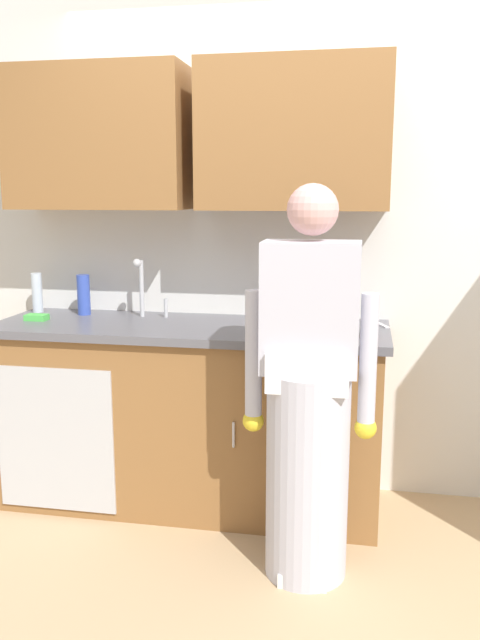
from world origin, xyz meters
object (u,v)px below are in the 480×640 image
at_px(person_at_sink, 308,416).
at_px(bottle_cleaner_spray, 37,293).
at_px(knife_on_counter, 377,323).
at_px(sink, 141,325).
at_px(cup_by_sink, 370,328).
at_px(bottle_soap, 293,303).
at_px(sponge, 37,317).
at_px(bottle_water_short, 84,295).

bearing_deg(person_at_sink, bottle_cleaner_spray, 154.85).
xyz_separation_m(person_at_sink, knife_on_counter, (0.28, 0.74, 0.25)).
relative_size(sink, cup_by_sink, 5.30).
height_order(bottle_soap, cup_by_sink, bottle_soap).
distance_m(knife_on_counter, sponge, 1.73).
relative_size(bottle_water_short, cup_by_sink, 2.27).
bearing_deg(bottle_soap, sink, -166.73).
relative_size(person_at_sink, cup_by_sink, 17.18).
bearing_deg(bottle_cleaner_spray, cup_by_sink, -10.63).
distance_m(bottle_water_short, sponge, 0.28).
height_order(bottle_cleaner_spray, knife_on_counter, bottle_cleaner_spray).
bearing_deg(cup_by_sink, sponge, 176.06).
distance_m(bottle_soap, knife_on_counter, 0.43).
bearing_deg(sponge, knife_on_counter, 7.84).
relative_size(knife_on_counter, sponge, 2.18).
bearing_deg(bottle_water_short, bottle_soap, 1.85).
xyz_separation_m(person_at_sink, bottle_soap, (-0.15, 0.74, 0.34)).
xyz_separation_m(person_at_sink, bottle_cleaner_spray, (-1.55, 0.73, 0.36)).
distance_m(cup_by_sink, knife_on_counter, 0.36).
distance_m(person_at_sink, sponge, 1.55).
bearing_deg(bottle_soap, bottle_cleaner_spray, -179.49).
bearing_deg(knife_on_counter, cup_by_sink, 150.79).
bearing_deg(sponge, person_at_sink, -19.39).
relative_size(person_at_sink, sponge, 14.73).
xyz_separation_m(bottle_cleaner_spray, knife_on_counter, (1.82, 0.02, -0.10)).
bearing_deg(cup_by_sink, person_at_sink, -121.07).
relative_size(bottle_cleaner_spray, bottle_soap, 1.14).
distance_m(person_at_sink, cup_by_sink, 0.54).
distance_m(bottle_cleaner_spray, sponge, 0.26).
distance_m(person_at_sink, knife_on_counter, 0.83).
height_order(bottle_cleaner_spray, bottle_water_short, same).
bearing_deg(cup_by_sink, bottle_water_short, 168.30).
relative_size(sink, knife_on_counter, 2.08).
xyz_separation_m(sink, bottle_water_short, (-0.36, 0.14, 0.12)).
distance_m(person_at_sink, bottle_water_short, 1.49).
distance_m(sink, knife_on_counter, 1.19).
xyz_separation_m(sink, cup_by_sink, (1.14, -0.17, 0.06)).
relative_size(bottle_soap, knife_on_counter, 0.78).
relative_size(cup_by_sink, sponge, 0.86).
height_order(bottle_cleaner_spray, sponge, bottle_cleaner_spray).
bearing_deg(sink, knife_on_counter, 8.85).
xyz_separation_m(sink, knife_on_counter, (1.18, 0.18, 0.02)).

